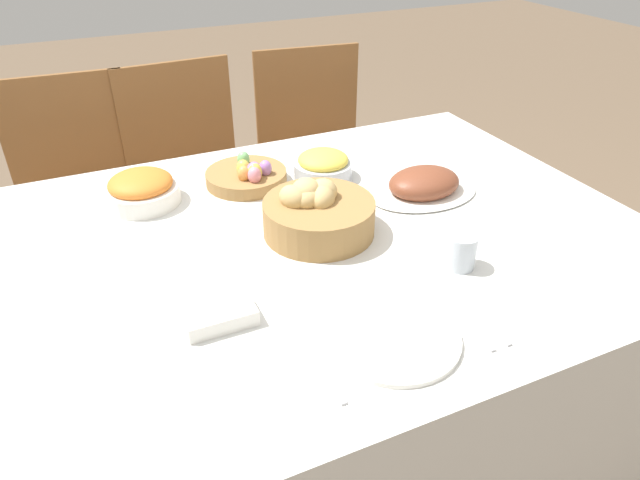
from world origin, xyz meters
TOP-DOWN VIEW (x-y plane):
  - ground_plane at (0.00, 0.00)m, footprint 12.00×12.00m
  - dining_table at (0.00, 0.00)m, footprint 1.63×1.13m
  - chair_far_left at (-0.43, 0.90)m, footprint 0.44×0.44m
  - chair_far_right at (0.46, 0.90)m, footprint 0.46×0.46m
  - chair_far_center at (-0.04, 0.90)m, footprint 0.44×0.44m
  - bread_basket at (0.06, 0.01)m, footprint 0.26×0.26m
  - egg_basket at (-0.01, 0.31)m, footprint 0.22×0.22m
  - ham_platter at (0.39, 0.07)m, footprint 0.30×0.21m
  - carrot_bowl at (-0.28, 0.32)m, footprint 0.19×0.19m
  - pineapple_bowl at (0.19, 0.26)m, footprint 0.16×0.16m
  - dinner_plate at (0.03, -0.38)m, footprint 0.24×0.24m
  - fork at (-0.11, -0.38)m, footprint 0.02×0.20m
  - knife at (0.18, -0.38)m, footprint 0.02×0.20m
  - spoon at (0.21, -0.38)m, footprint 0.02×0.20m
  - drinking_cup at (0.28, -0.24)m, footprint 0.06×0.06m
  - butter_dish at (-0.23, -0.21)m, footprint 0.13×0.08m

SIDE VIEW (x-z plane):
  - ground_plane at x=0.00m, z-range 0.00..0.00m
  - dining_table at x=0.00m, z-range 0.00..0.76m
  - chair_far_left at x=-0.43m, z-range 0.04..0.96m
  - chair_far_right at x=0.46m, z-range 0.04..0.96m
  - chair_far_center at x=-0.04m, z-range 0.04..0.96m
  - fork at x=-0.11m, z-range 0.76..0.77m
  - knife at x=0.18m, z-range 0.76..0.77m
  - spoon at x=0.21m, z-range 0.76..0.77m
  - dinner_plate at x=0.03m, z-range 0.76..0.77m
  - butter_dish at x=-0.23m, z-range 0.76..0.80m
  - egg_basket at x=-0.01m, z-range 0.75..0.83m
  - ham_platter at x=0.39m, z-range 0.75..0.83m
  - pineapple_bowl at x=0.19m, z-range 0.76..0.84m
  - drinking_cup at x=0.28m, z-range 0.76..0.84m
  - carrot_bowl at x=-0.28m, z-range 0.76..0.85m
  - bread_basket at x=0.06m, z-range 0.75..0.88m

